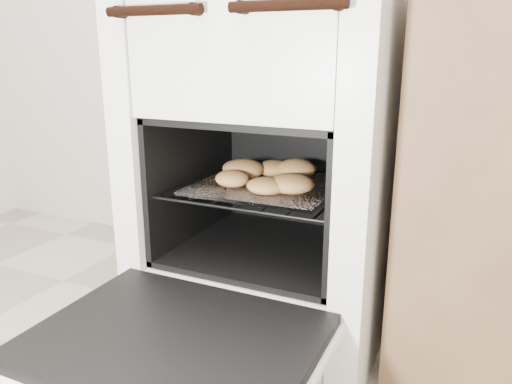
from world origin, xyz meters
TOP-DOWN VIEW (x-y plane):
  - stove at (0.10, 1.14)m, footprint 0.64×0.71m
  - oven_door at (0.10, 0.61)m, footprint 0.57×0.45m
  - oven_rack at (0.10, 1.07)m, footprint 0.47×0.45m
  - foil_sheet at (0.10, 1.05)m, footprint 0.36×0.32m
  - baked_rolls at (0.08, 1.08)m, footprint 0.32×0.32m

SIDE VIEW (x-z plane):
  - oven_door at x=0.10m, z-range 0.19..0.23m
  - oven_rack at x=0.10m, z-range 0.41..0.42m
  - foil_sheet at x=0.10m, z-range 0.42..0.43m
  - baked_rolls at x=0.08m, z-range 0.43..0.48m
  - stove at x=0.10m, z-range -0.01..0.97m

